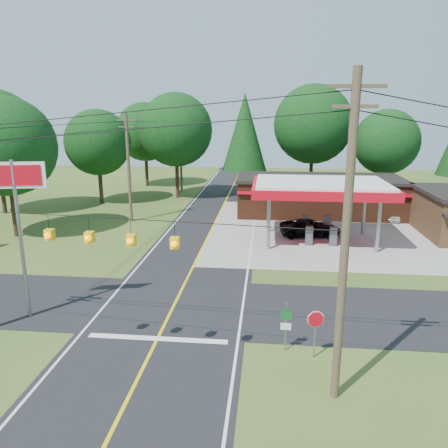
# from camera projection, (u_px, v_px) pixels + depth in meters

# --- Properties ---
(ground) EXTENTS (120.00, 120.00, 0.00)m
(ground) POSITION_uv_depth(u_px,v_px,m) (174.00, 306.00, 23.52)
(ground) COLOR #34501C
(ground) RESTS_ON ground
(main_highway) EXTENTS (8.00, 120.00, 0.02)m
(main_highway) POSITION_uv_depth(u_px,v_px,m) (174.00, 305.00, 23.52)
(main_highway) COLOR black
(main_highway) RESTS_ON ground
(cross_road) EXTENTS (70.00, 7.00, 0.02)m
(cross_road) POSITION_uv_depth(u_px,v_px,m) (174.00, 305.00, 23.52)
(cross_road) COLOR black
(cross_road) RESTS_ON ground
(lane_center_yellow) EXTENTS (0.15, 110.00, 0.00)m
(lane_center_yellow) POSITION_uv_depth(u_px,v_px,m) (174.00, 305.00, 23.51)
(lane_center_yellow) COLOR yellow
(lane_center_yellow) RESTS_ON main_highway
(gas_canopy) EXTENTS (10.60, 7.40, 4.88)m
(gas_canopy) POSITION_uv_depth(u_px,v_px,m) (321.00, 189.00, 34.09)
(gas_canopy) COLOR gray
(gas_canopy) RESTS_ON ground
(convenience_store) EXTENTS (16.40, 7.55, 3.80)m
(convenience_store) POSITION_uv_depth(u_px,v_px,m) (318.00, 195.00, 44.20)
(convenience_store) COLOR #522917
(convenience_store) RESTS_ON ground
(utility_pole_near_right) EXTENTS (1.80, 0.30, 11.50)m
(utility_pole_near_right) POSITION_uv_depth(u_px,v_px,m) (345.00, 241.00, 14.55)
(utility_pole_near_right) COLOR #473828
(utility_pole_near_right) RESTS_ON ground
(utility_pole_far_left) EXTENTS (1.80, 0.30, 10.00)m
(utility_pole_far_left) POSITION_uv_depth(u_px,v_px,m) (129.00, 167.00, 40.34)
(utility_pole_far_left) COLOR #473828
(utility_pole_far_left) RESTS_ON ground
(utility_pole_north) EXTENTS (0.30, 0.30, 9.50)m
(utility_pole_north) POSITION_uv_depth(u_px,v_px,m) (181.00, 154.00, 56.68)
(utility_pole_north) COLOR #473828
(utility_pole_north) RESTS_ON ground
(overhead_beacons) EXTENTS (17.04, 2.04, 1.03)m
(overhead_beacons) POSITION_uv_depth(u_px,v_px,m) (109.00, 220.00, 16.29)
(overhead_beacons) COLOR black
(overhead_beacons) RESTS_ON ground
(treeline_backdrop) EXTENTS (70.27, 51.59, 13.30)m
(treeline_backdrop) POSITION_uv_depth(u_px,v_px,m) (229.00, 138.00, 44.69)
(treeline_backdrop) COLOR #332316
(treeline_backdrop) RESTS_ON ground
(suv_car) EXTENTS (5.65, 5.65, 1.40)m
(suv_car) POSITION_uv_depth(u_px,v_px,m) (310.00, 228.00, 36.48)
(suv_car) COLOR black
(suv_car) RESTS_ON ground
(sedan_car) EXTENTS (4.39, 4.39, 1.19)m
(sedan_car) POSITION_uv_depth(u_px,v_px,m) (394.00, 214.00, 41.93)
(sedan_car) COLOR white
(sedan_car) RESTS_ON ground
(big_stop_sign) EXTENTS (2.90, 0.74, 7.97)m
(big_stop_sign) POSITION_uv_depth(u_px,v_px,m) (16.00, 200.00, 20.76)
(big_stop_sign) COLOR gray
(big_stop_sign) RESTS_ON ground
(octagonal_stop_sign) EXTENTS (0.75, 0.22, 2.15)m
(octagonal_stop_sign) POSITION_uv_depth(u_px,v_px,m) (315.00, 323.00, 18.18)
(octagonal_stop_sign) COLOR gray
(octagonal_stop_sign) RESTS_ON ground
(route_sign_post) EXTENTS (0.46, 0.09, 2.25)m
(route_sign_post) POSITION_uv_depth(u_px,v_px,m) (286.00, 323.00, 18.76)
(route_sign_post) COLOR gray
(route_sign_post) RESTS_ON ground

